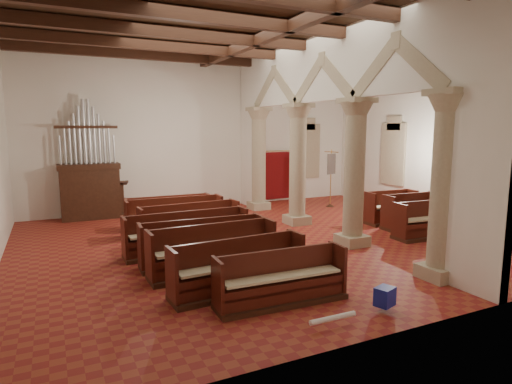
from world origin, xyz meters
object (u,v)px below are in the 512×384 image
(processional_banner, at_px, (331,188))
(aisle_pew_0, at_px, (429,225))
(nave_pew_0, at_px, (281,286))
(pipe_organ, at_px, (90,181))
(lectern, at_px, (120,201))

(processional_banner, height_order, aisle_pew_0, processional_banner)
(processional_banner, bearing_deg, nave_pew_0, -148.40)
(processional_banner, xyz_separation_m, nave_pew_0, (-6.69, -7.85, -0.47))
(aisle_pew_0, bearing_deg, processional_banner, 89.99)
(pipe_organ, xyz_separation_m, aisle_pew_0, (8.92, -7.30, -1.00))
(aisle_pew_0, bearing_deg, pipe_organ, 144.06)
(pipe_organ, relative_size, lectern, 3.24)
(nave_pew_0, bearing_deg, aisle_pew_0, 22.53)
(nave_pew_0, bearing_deg, processional_banner, 51.69)
(processional_banner, height_order, nave_pew_0, processional_banner)
(pipe_organ, height_order, nave_pew_0, pipe_organ)
(pipe_organ, distance_m, processional_banner, 9.43)
(nave_pew_0, distance_m, aisle_pew_0, 6.80)
(pipe_organ, relative_size, processional_banner, 1.84)
(nave_pew_0, bearing_deg, pipe_organ, 106.88)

